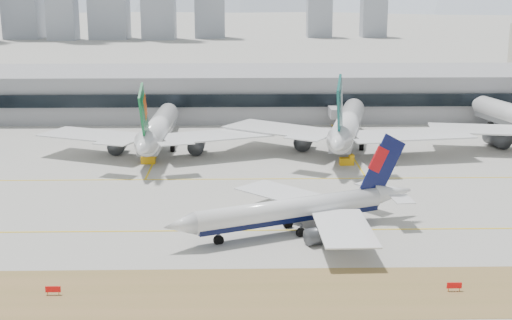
{
  "coord_description": "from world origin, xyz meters",
  "views": [
    {
      "loc": [
        -0.99,
        -127.72,
        43.8
      ],
      "look_at": [
        2.35,
        18.0,
        7.5
      ],
      "focal_mm": 50.0,
      "sensor_mm": 36.0,
      "label": 1
    }
  ],
  "objects_px": {
    "widebody_eva": "(157,131)",
    "terminal": "(243,92)",
    "taxiing_airliner": "(299,210)",
    "widebody_cathay": "(347,127)"
  },
  "relations": [
    {
      "from": "widebody_cathay",
      "to": "terminal",
      "type": "distance_m",
      "value": 62.59
    },
    {
      "from": "taxiing_airliner",
      "to": "widebody_cathay",
      "type": "distance_m",
      "value": 66.81
    },
    {
      "from": "taxiing_airliner",
      "to": "terminal",
      "type": "xyz_separation_m",
      "value": [
        -9.51,
        120.44,
        3.46
      ]
    },
    {
      "from": "widebody_eva",
      "to": "terminal",
      "type": "distance_m",
      "value": 61.83
    },
    {
      "from": "taxiing_airliner",
      "to": "widebody_eva",
      "type": "relative_size",
      "value": 0.77
    },
    {
      "from": "widebody_eva",
      "to": "terminal",
      "type": "xyz_separation_m",
      "value": [
        22.85,
        57.42,
        1.66
      ]
    },
    {
      "from": "widebody_cathay",
      "to": "terminal",
      "type": "relative_size",
      "value": 0.23
    },
    {
      "from": "taxiing_airliner",
      "to": "terminal",
      "type": "height_order",
      "value": "taxiing_airliner"
    },
    {
      "from": "widebody_eva",
      "to": "widebody_cathay",
      "type": "bearing_deg",
      "value": -87.13
    },
    {
      "from": "widebody_eva",
      "to": "widebody_cathay",
      "type": "height_order",
      "value": "widebody_cathay"
    }
  ]
}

